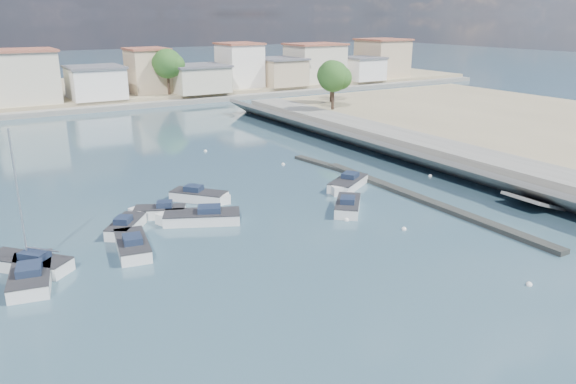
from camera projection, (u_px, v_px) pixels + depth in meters
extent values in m
plane|color=#27404F|center=(204.00, 144.00, 68.00)|extent=(400.00, 400.00, 0.00)
cube|color=slate|center=(488.00, 165.00, 54.85)|extent=(5.00, 90.00, 1.80)
cube|color=slate|center=(456.00, 171.00, 52.70)|extent=(4.17, 90.00, 2.86)
cube|color=slate|center=(539.00, 203.00, 45.45)|extent=(5.31, 3.50, 1.94)
cube|color=black|center=(422.00, 199.00, 46.95)|extent=(1.00, 26.00, 0.35)
cube|color=black|center=(323.00, 164.00, 58.12)|extent=(2.00, 8.05, 0.30)
cube|color=gray|center=(99.00, 90.00, 110.17)|extent=(160.00, 40.00, 1.40)
cube|color=slate|center=(130.00, 106.00, 93.14)|extent=(160.00, 2.50, 0.80)
cube|color=beige|center=(22.00, 77.00, 89.11)|extent=(10.00, 9.00, 8.00)
cube|color=#99513D|center=(19.00, 50.00, 87.85)|extent=(10.60, 9.54, 0.35)
cube|color=white|center=(96.00, 83.00, 94.18)|extent=(8.50, 8.50, 5.00)
cube|color=#595960|center=(94.00, 67.00, 93.37)|extent=(9.01, 9.01, 0.35)
cube|color=#C7AD88|center=(148.00, 71.00, 101.19)|extent=(6.50, 7.50, 7.50)
cube|color=#99513D|center=(146.00, 49.00, 100.00)|extent=(6.89, 7.95, 0.35)
cube|color=beige|center=(198.00, 79.00, 102.34)|extent=(9.50, 9.00, 4.50)
cube|color=#595960|center=(197.00, 66.00, 101.60)|extent=(10.07, 9.54, 0.35)
cube|color=white|center=(240.00, 66.00, 109.19)|extent=(7.00, 8.00, 8.00)
cube|color=#99513D|center=(239.00, 44.00, 107.93)|extent=(7.42, 8.48, 0.35)
cube|color=#C7AD88|center=(280.00, 72.00, 111.97)|extent=(8.00, 9.00, 5.00)
cube|color=#595960|center=(280.00, 59.00, 111.16)|extent=(8.48, 9.54, 0.35)
cube|color=beige|center=(315.00, 64.00, 116.85)|extent=(10.50, 8.50, 7.50)
cube|color=#99513D|center=(315.00, 44.00, 115.66)|extent=(11.13, 9.01, 0.35)
cube|color=white|center=(362.00, 69.00, 121.11)|extent=(7.50, 7.50, 4.50)
cube|color=#595960|center=(363.00, 58.00, 120.37)|extent=(7.95, 7.95, 0.35)
cube|color=#C7AD88|center=(382.00, 58.00, 126.97)|extent=(9.00, 9.50, 8.00)
cube|color=#99513D|center=(383.00, 39.00, 125.71)|extent=(9.54, 10.07, 0.35)
cylinder|color=#38281E|center=(44.00, 91.00, 92.18)|extent=(0.44, 0.44, 2.93)
sphere|color=#1F4C19|center=(41.00, 73.00, 91.30)|extent=(4.16, 4.16, 4.16)
sphere|color=#1F4C19|center=(47.00, 75.00, 91.32)|extent=(3.12, 3.12, 3.12)
sphere|color=#1F4C19|center=(37.00, 73.00, 91.26)|extent=(2.86, 2.86, 2.86)
cylinder|color=#38281E|center=(169.00, 84.00, 98.69)|extent=(0.44, 0.44, 3.60)
sphere|color=#1F4C19|center=(167.00, 64.00, 97.62)|extent=(5.12, 5.12, 5.12)
sphere|color=#1F4C19|center=(174.00, 65.00, 97.64)|extent=(3.84, 3.84, 3.84)
sphere|color=#1F4C19|center=(162.00, 63.00, 97.56)|extent=(3.52, 3.52, 3.52)
cylinder|color=#38281E|center=(242.00, 79.00, 109.11)|extent=(0.44, 0.44, 3.15)
sphere|color=#1F4C19|center=(242.00, 62.00, 108.17)|extent=(4.48, 4.48, 4.48)
sphere|color=#1F4C19|center=(247.00, 64.00, 108.19)|extent=(3.36, 3.36, 3.36)
sphere|color=#1F4C19|center=(238.00, 62.00, 108.12)|extent=(3.08, 3.08, 3.08)
cylinder|color=#38281E|center=(313.00, 76.00, 116.27)|extent=(0.44, 0.44, 2.70)
sphere|color=#1F4C19|center=(314.00, 63.00, 115.46)|extent=(3.84, 3.84, 3.84)
sphere|color=#1F4C19|center=(318.00, 64.00, 115.48)|extent=(2.88, 2.88, 2.88)
sphere|color=#1F4C19|center=(310.00, 62.00, 115.42)|extent=(2.64, 2.64, 2.64)
cylinder|color=#38281E|center=(333.00, 98.00, 81.10)|extent=(0.44, 0.44, 3.15)
sphere|color=#1F4C19|center=(333.00, 76.00, 80.16)|extent=(4.48, 4.48, 4.48)
sphere|color=#1F4C19|center=(340.00, 78.00, 80.18)|extent=(3.36, 3.36, 3.36)
sphere|color=#1F4C19|center=(328.00, 75.00, 80.11)|extent=(3.08, 3.08, 3.08)
cylinder|color=#38281E|center=(331.00, 92.00, 88.00)|extent=(0.44, 0.44, 2.93)
sphere|color=#1F4C19|center=(332.00, 74.00, 87.13)|extent=(4.16, 4.16, 4.16)
sphere|color=#1F4C19|center=(338.00, 75.00, 87.15)|extent=(3.12, 3.12, 3.12)
sphere|color=#1F4C19|center=(327.00, 73.00, 87.08)|extent=(2.86, 2.86, 2.86)
cube|color=white|center=(132.00, 247.00, 37.00)|extent=(2.66, 5.09, 1.00)
cube|color=white|center=(129.00, 236.00, 38.84)|extent=(1.87, 1.87, 1.00)
cube|color=#262628|center=(132.00, 240.00, 36.84)|extent=(2.70, 5.09, 0.08)
cube|color=#1C273D|center=(132.00, 239.00, 36.34)|extent=(1.40, 1.63, 0.48)
cube|color=white|center=(126.00, 228.00, 40.35)|extent=(3.73, 4.22, 1.00)
cube|color=white|center=(135.00, 219.00, 41.99)|extent=(1.31, 1.31, 1.00)
cube|color=#262628|center=(126.00, 221.00, 40.20)|extent=(3.75, 4.24, 0.08)
cube|color=#1C273D|center=(123.00, 220.00, 39.74)|extent=(1.54, 1.58, 0.48)
cube|color=white|center=(202.00, 219.00, 42.14)|extent=(6.00, 4.36, 1.00)
cube|color=white|center=(169.00, 220.00, 41.91)|extent=(1.93, 1.93, 1.00)
cube|color=#262628|center=(202.00, 212.00, 41.99)|extent=(6.02, 4.40, 0.08)
cube|color=#1C273D|center=(209.00, 209.00, 41.97)|extent=(2.10, 1.93, 0.48)
cube|color=white|center=(348.00, 184.00, 50.60)|extent=(5.23, 4.24, 1.00)
cube|color=white|center=(339.00, 191.00, 48.84)|extent=(1.72, 1.72, 1.00)
cube|color=#262628|center=(348.00, 179.00, 50.45)|extent=(5.26, 4.28, 0.08)
cube|color=#1C273D|center=(350.00, 175.00, 50.79)|extent=(1.90, 1.82, 0.48)
cube|color=white|center=(31.00, 277.00, 32.84)|extent=(3.21, 5.80, 1.00)
cube|color=white|center=(34.00, 261.00, 34.95)|extent=(2.13, 2.13, 1.00)
cube|color=#262628|center=(30.00, 269.00, 32.69)|extent=(3.25, 5.81, 0.08)
cube|color=#1C273D|center=(29.00, 269.00, 32.13)|extent=(1.64, 1.88, 0.48)
cube|color=white|center=(160.00, 213.00, 43.25)|extent=(4.12, 3.06, 1.00)
cube|color=white|center=(138.00, 214.00, 43.11)|extent=(1.38, 1.38, 1.00)
cube|color=#262628|center=(160.00, 207.00, 43.10)|extent=(4.14, 3.09, 0.08)
cube|color=#1C273D|center=(164.00, 204.00, 43.06)|extent=(1.45, 1.36, 0.48)
cube|color=white|center=(199.00, 197.00, 47.07)|extent=(4.40, 4.70, 1.00)
cube|color=white|center=(221.00, 200.00, 46.47)|extent=(1.34, 1.34, 1.00)
cube|color=#262628|center=(199.00, 192.00, 46.92)|extent=(4.43, 4.73, 0.08)
cube|color=#1C273D|center=(194.00, 188.00, 46.98)|extent=(1.75, 1.78, 0.48)
cube|color=white|center=(348.00, 207.00, 44.67)|extent=(4.32, 4.61, 1.00)
cube|color=white|center=(349.00, 200.00, 46.50)|extent=(1.35, 1.35, 1.00)
cube|color=#262628|center=(348.00, 201.00, 44.52)|extent=(4.34, 4.63, 0.08)
cube|color=#1C273D|center=(348.00, 200.00, 44.02)|extent=(1.73, 1.75, 0.48)
cube|color=white|center=(29.00, 265.00, 34.34)|extent=(4.89, 5.20, 1.00)
cube|color=#262628|center=(28.00, 258.00, 34.19)|extent=(4.92, 5.22, 0.08)
cube|color=#1C273D|center=(34.00, 255.00, 33.96)|extent=(1.90, 1.94, 0.48)
cylinder|color=silver|center=(18.00, 195.00, 32.98)|extent=(0.12, 0.12, 8.00)
cylinder|color=silver|center=(42.00, 249.00, 33.64)|extent=(1.65, 1.85, 0.08)
sphere|color=white|center=(404.00, 229.00, 40.76)|extent=(0.37, 0.37, 0.37)
sphere|color=white|center=(347.00, 220.00, 42.56)|extent=(0.37, 0.37, 0.37)
sphere|color=white|center=(529.00, 285.00, 32.41)|extent=(0.37, 0.37, 0.37)
sphere|color=white|center=(430.00, 176.00, 54.13)|extent=(0.37, 0.37, 0.37)
sphere|color=white|center=(283.00, 164.00, 58.32)|extent=(0.37, 0.37, 0.37)
sphere|color=white|center=(206.00, 151.00, 63.98)|extent=(0.37, 0.37, 0.37)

